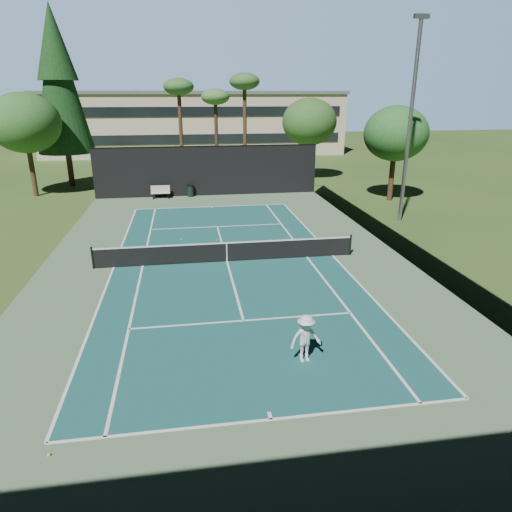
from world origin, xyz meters
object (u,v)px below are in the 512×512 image
(tennis_ball_a, at_px, (49,455))
(tennis_ball_c, at_px, (217,240))
(player, at_px, (306,338))
(tennis_net, at_px, (227,251))
(tennis_ball_b, at_px, (181,239))
(tennis_ball_d, at_px, (162,247))
(park_bench, at_px, (160,192))
(trash_bin, at_px, (191,191))

(tennis_ball_a, xyz_separation_m, tennis_ball_c, (5.04, 15.86, -0.01))
(player, bearing_deg, tennis_net, 90.93)
(tennis_net, relative_size, tennis_ball_b, 183.60)
(tennis_ball_a, bearing_deg, tennis_ball_d, 82.34)
(tennis_net, relative_size, player, 8.17)
(tennis_ball_d, bearing_deg, tennis_ball_a, -97.66)
(park_bench, height_order, trash_bin, park_bench)
(trash_bin, bearing_deg, tennis_ball_a, -97.80)
(tennis_net, height_order, tennis_ball_a, tennis_net)
(tennis_net, xyz_separation_m, tennis_ball_c, (-0.26, 3.55, -0.53))
(player, bearing_deg, trash_bin, 88.28)
(tennis_ball_b, xyz_separation_m, park_bench, (-1.58, 11.46, 0.51))
(player, distance_m, tennis_ball_a, 7.52)
(player, xyz_separation_m, park_bench, (-5.41, 24.78, -0.24))
(tennis_ball_b, height_order, trash_bin, trash_bin)
(tennis_net, height_order, trash_bin, tennis_net)
(tennis_ball_b, distance_m, park_bench, 11.58)
(tennis_ball_a, bearing_deg, tennis_ball_c, 72.36)
(tennis_net, relative_size, tennis_ball_d, 190.27)
(tennis_net, distance_m, park_bench, 15.94)
(tennis_ball_d, relative_size, trash_bin, 0.07)
(player, bearing_deg, tennis_ball_b, 97.43)
(tennis_ball_c, xyz_separation_m, trash_bin, (-1.20, 12.19, 0.45))
(player, distance_m, park_bench, 25.37)
(tennis_ball_a, bearing_deg, trash_bin, 82.20)
(tennis_net, height_order, tennis_ball_b, tennis_net)
(tennis_ball_b, bearing_deg, tennis_ball_c, -12.75)
(tennis_ball_c, relative_size, park_bench, 0.04)
(tennis_ball_a, bearing_deg, player, 23.54)
(tennis_ball_d, bearing_deg, park_bench, 92.56)
(tennis_net, distance_m, tennis_ball_b, 4.63)
(tennis_ball_a, bearing_deg, tennis_ball_b, 79.45)
(tennis_net, bearing_deg, tennis_ball_c, 94.12)
(tennis_net, bearing_deg, tennis_ball_a, -113.29)
(player, relative_size, tennis_ball_c, 25.24)
(park_bench, bearing_deg, tennis_net, -76.04)
(tennis_ball_a, height_order, tennis_ball_c, tennis_ball_a)
(player, height_order, tennis_ball_d, player)
(tennis_ball_a, xyz_separation_m, trash_bin, (3.84, 28.05, 0.44))
(player, xyz_separation_m, tennis_ball_b, (-3.82, 13.32, -0.75))
(tennis_ball_a, bearing_deg, tennis_net, 66.71)
(park_bench, xyz_separation_m, trash_bin, (2.39, 0.28, -0.07))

